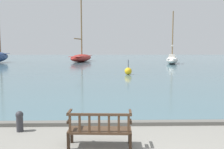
{
  "coord_description": "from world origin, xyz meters",
  "views": [
    {
      "loc": [
        -0.83,
        -4.07,
        2.51
      ],
      "look_at": [
        -0.49,
        10.0,
        1.0
      ],
      "focal_mm": 40.0,
      "sensor_mm": 36.0,
      "label": 1
    }
  ],
  "objects_px": {
    "park_bench": "(100,129)",
    "mooring_bollard": "(20,120)",
    "sailboat_far_port": "(172,59)",
    "sailboat_mid_port": "(81,57)",
    "channel_buoy": "(128,71)"
  },
  "relations": [
    {
      "from": "sailboat_far_port",
      "to": "sailboat_mid_port",
      "type": "bearing_deg",
      "value": 157.93
    },
    {
      "from": "sailboat_far_port",
      "to": "channel_buoy",
      "type": "xyz_separation_m",
      "value": [
        -8.18,
        -15.84,
        -0.34
      ]
    },
    {
      "from": "park_bench",
      "to": "mooring_bollard",
      "type": "relative_size",
      "value": 2.59
    },
    {
      "from": "park_bench",
      "to": "mooring_bollard",
      "type": "distance_m",
      "value": 2.74
    },
    {
      "from": "mooring_bollard",
      "to": "park_bench",
      "type": "bearing_deg",
      "value": -26.83
    },
    {
      "from": "sailboat_mid_port",
      "to": "mooring_bollard",
      "type": "relative_size",
      "value": 21.3
    },
    {
      "from": "sailboat_far_port",
      "to": "mooring_bollard",
      "type": "height_order",
      "value": "sailboat_far_port"
    },
    {
      "from": "park_bench",
      "to": "channel_buoy",
      "type": "xyz_separation_m",
      "value": [
        2.16,
        16.28,
        -0.06
      ]
    },
    {
      "from": "sailboat_mid_port",
      "to": "channel_buoy",
      "type": "bearing_deg",
      "value": -73.7
    },
    {
      "from": "sailboat_far_port",
      "to": "mooring_bollard",
      "type": "bearing_deg",
      "value": -112.46
    },
    {
      "from": "mooring_bollard",
      "to": "channel_buoy",
      "type": "relative_size",
      "value": 0.47
    },
    {
      "from": "sailboat_mid_port",
      "to": "mooring_bollard",
      "type": "bearing_deg",
      "value": -87.26
    },
    {
      "from": "park_bench",
      "to": "mooring_bollard",
      "type": "bearing_deg",
      "value": 153.17
    },
    {
      "from": "sailboat_far_port",
      "to": "sailboat_mid_port",
      "type": "height_order",
      "value": "sailboat_mid_port"
    },
    {
      "from": "sailboat_mid_port",
      "to": "channel_buoy",
      "type": "relative_size",
      "value": 9.91
    }
  ]
}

